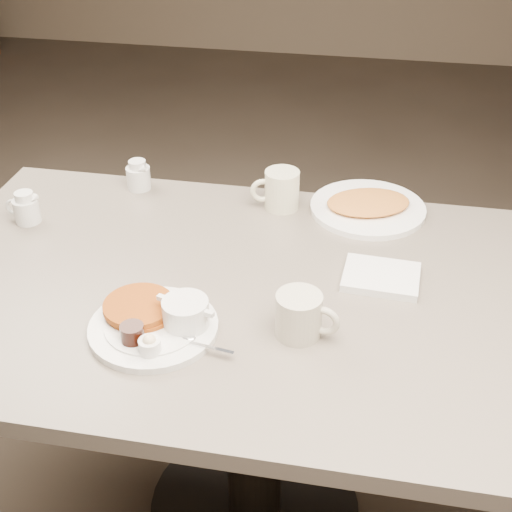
% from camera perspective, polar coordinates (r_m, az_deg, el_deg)
% --- Properties ---
extents(diner_table, '(1.50, 0.90, 0.75)m').
position_cam_1_polar(diner_table, '(1.60, -0.13, -7.59)').
color(diner_table, slate).
rests_on(diner_table, ground).
extents(main_plate, '(0.33, 0.32, 0.07)m').
position_cam_1_polar(main_plate, '(1.38, -8.05, -5.20)').
color(main_plate, silver).
rests_on(main_plate, diner_table).
extents(coffee_mug_near, '(0.14, 0.11, 0.09)m').
position_cam_1_polar(coffee_mug_near, '(1.35, 3.64, -4.80)').
color(coffee_mug_near, beige).
rests_on(coffee_mug_near, diner_table).
extents(napkin, '(0.17, 0.14, 0.02)m').
position_cam_1_polar(napkin, '(1.53, 10.16, -1.70)').
color(napkin, silver).
rests_on(napkin, diner_table).
extents(coffee_mug_far, '(0.13, 0.11, 0.10)m').
position_cam_1_polar(coffee_mug_far, '(1.76, 2.02, 5.42)').
color(coffee_mug_far, beige).
rests_on(coffee_mug_far, diner_table).
extents(creamer_left, '(0.10, 0.08, 0.08)m').
position_cam_1_polar(creamer_left, '(1.80, -18.25, 3.71)').
color(creamer_left, white).
rests_on(creamer_left, diner_table).
extents(creamer_right, '(0.08, 0.09, 0.08)m').
position_cam_1_polar(creamer_right, '(1.89, -9.58, 6.48)').
color(creamer_right, silver).
rests_on(creamer_right, diner_table).
extents(hash_plate, '(0.37, 0.37, 0.04)m').
position_cam_1_polar(hash_plate, '(1.79, 9.11, 4.02)').
color(hash_plate, white).
rests_on(hash_plate, diner_table).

